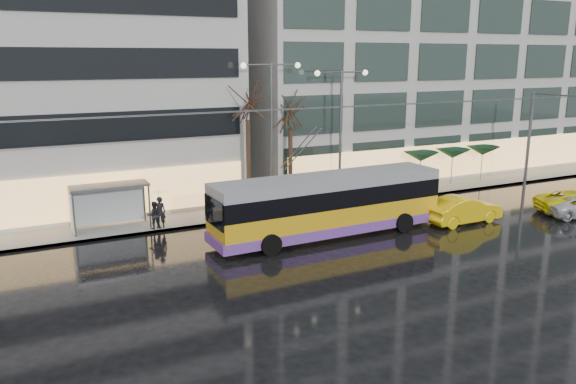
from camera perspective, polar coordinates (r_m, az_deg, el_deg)
ground at (r=26.06m, az=4.30°, el=-7.86°), size 140.00×140.00×0.00m
sidewalk at (r=38.88m, az=-3.58°, el=-0.49°), size 80.00×10.00×0.15m
kerb at (r=34.51m, az=-0.42°, el=-2.29°), size 80.00×0.10×0.15m
building_right at (r=50.84m, az=12.63°, el=16.80°), size 32.00×14.00×25.00m
trolleybus at (r=30.33m, az=4.11°, el=-1.50°), size 13.13×5.19×6.06m
catenary at (r=32.20m, az=-1.18°, el=4.18°), size 42.24×5.12×7.00m
bus_shelter at (r=32.70m, az=-18.35°, el=-0.48°), size 4.20×1.60×2.51m
street_lamp_near at (r=34.96m, az=-1.69°, el=7.79°), size 3.96×0.36×9.03m
street_lamp_far at (r=37.32m, az=5.38°, el=7.68°), size 3.96×0.36×8.53m
tree_a at (r=34.46m, az=-4.14°, el=9.51°), size 3.20×3.20×8.40m
tree_b at (r=35.92m, az=0.24°, el=8.61°), size 3.20×3.20×7.70m
parasol_a at (r=41.97m, az=13.35°, el=3.52°), size 2.50×2.50×2.65m
parasol_b at (r=43.92m, az=16.39°, el=3.77°), size 2.50×2.50×2.65m
parasol_c at (r=45.98m, az=19.17°, el=3.99°), size 2.50×2.50×2.65m
taxi_b at (r=34.40m, az=17.34°, el=-1.73°), size 4.86×1.78×1.59m
pedestrian_a at (r=32.03m, az=-12.95°, el=-1.12°), size 1.10×1.12×2.19m
pedestrian_b at (r=32.13m, az=-13.46°, el=-2.29°), size 0.79×0.64×1.56m
pedestrian_c at (r=33.74m, az=-20.09°, el=-1.41°), size 1.16×0.85×2.11m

